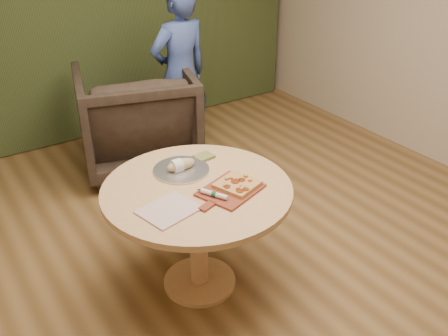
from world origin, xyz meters
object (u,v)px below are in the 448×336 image
object	(u,v)px
pizza_paddle	(229,191)
person_standing	(180,75)
serving_tray	(181,170)
flatbread_pizza	(237,184)
cutlery_roll	(214,194)
armchair	(136,114)
pedestal_table	(197,207)
bread_roll	(180,165)

from	to	relation	value
pizza_paddle	person_standing	xyz separation A→B (m)	(0.71, 1.85, 0.07)
serving_tray	flatbread_pizza	bearing A→B (deg)	-64.57
cutlery_roll	armchair	world-z (taller)	armchair
person_standing	serving_tray	bearing A→B (deg)	54.82
person_standing	pedestal_table	bearing A→B (deg)	57.61
flatbread_pizza	bread_roll	distance (m)	0.41
flatbread_pizza	cutlery_roll	world-z (taller)	flatbread_pizza
pedestal_table	person_standing	world-z (taller)	person_standing
bread_roll	flatbread_pizza	bearing A→B (deg)	-63.46
flatbread_pizza	cutlery_roll	distance (m)	0.18
pizza_paddle	armchair	size ratio (longest dim) A/B	0.45
serving_tray	armchair	world-z (taller)	armchair
bread_roll	person_standing	world-z (taller)	person_standing
pizza_paddle	serving_tray	size ratio (longest dim) A/B	1.33
pedestal_table	armchair	distance (m)	1.80
pedestal_table	bread_roll	xyz separation A→B (m)	(0.01, 0.23, 0.18)
pedestal_table	armchair	bearing A→B (deg)	77.26
pizza_paddle	flatbread_pizza	distance (m)	0.07
pedestal_table	serving_tray	bearing A→B (deg)	84.85
serving_tray	armchair	distance (m)	1.59
serving_tray	armchair	bearing A→B (deg)	76.17
cutlery_roll	person_standing	size ratio (longest dim) A/B	0.11
cutlery_roll	serving_tray	size ratio (longest dim) A/B	0.52
pedestal_table	bread_roll	world-z (taller)	bread_roll
cutlery_roll	pedestal_table	bearing A→B (deg)	68.08
flatbread_pizza	armchair	xyz separation A→B (m)	(0.20, 1.90, -0.26)
pedestal_table	cutlery_roll	xyz separation A→B (m)	(0.02, -0.17, 0.17)
flatbread_pizza	armchair	distance (m)	1.92
pedestal_table	serving_tray	distance (m)	0.27
cutlery_roll	bread_roll	world-z (taller)	bread_roll
bread_roll	armchair	world-z (taller)	armchair
serving_tray	bread_roll	size ratio (longest dim) A/B	1.84
pizza_paddle	armchair	xyz separation A→B (m)	(0.27, 1.91, -0.24)
flatbread_pizza	pizza_paddle	bearing A→B (deg)	-170.63
cutlery_roll	person_standing	world-z (taller)	person_standing
pedestal_table	person_standing	xyz separation A→B (m)	(0.84, 1.69, 0.22)
cutlery_roll	person_standing	xyz separation A→B (m)	(0.82, 1.86, 0.05)
armchair	person_standing	distance (m)	0.54
serving_tray	bread_roll	distance (m)	0.04
serving_tray	person_standing	size ratio (longest dim) A/B	0.22
cutlery_roll	armchair	bearing A→B (deg)	51.13
serving_tray	armchair	size ratio (longest dim) A/B	0.34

